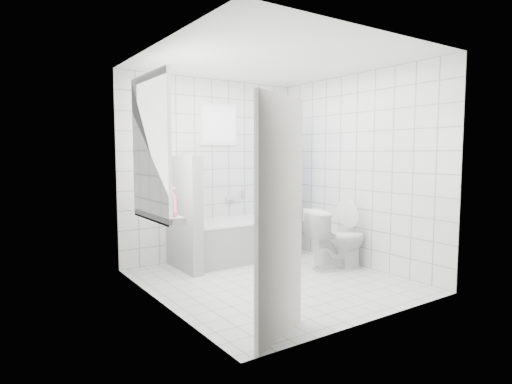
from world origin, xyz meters
TOP-DOWN VIEW (x-y plane):
  - ground at (0.00, 0.00)m, footprint 3.00×3.00m
  - ceiling at (0.00, 0.00)m, footprint 3.00×3.00m
  - wall_back at (0.00, 1.50)m, footprint 2.80×0.02m
  - wall_front at (0.00, -1.50)m, footprint 2.80×0.02m
  - wall_left at (-1.40, 0.00)m, footprint 0.02×3.00m
  - wall_right at (1.40, 0.00)m, footprint 0.02×3.00m
  - window_left at (-1.35, 0.30)m, footprint 0.01×0.90m
  - window_back at (0.10, 1.46)m, footprint 0.50×0.01m
  - window_sill at (-1.31, 0.30)m, footprint 0.18×1.02m
  - door at (-0.89, -1.30)m, footprint 0.73×0.39m
  - bathtub at (0.20, 1.12)m, footprint 1.60×0.77m
  - partition_wall at (-0.66, 1.07)m, footprint 0.15×0.85m
  - tiled_ledge at (1.13, 1.38)m, footprint 0.40×0.24m
  - toilet at (1.03, -0.04)m, footprint 0.87×0.61m
  - curtain_rod at (0.94, 1.10)m, footprint 0.02×0.80m
  - shower_curtain at (0.94, 0.97)m, footprint 0.14×0.48m
  - tub_faucet at (0.30, 1.46)m, footprint 0.18×0.06m
  - sill_bottles at (-1.30, 0.24)m, footprint 0.15×0.74m
  - ledge_bottles at (1.13, 1.35)m, footprint 0.19×0.14m

SIDE VIEW (x-z plane):
  - ground at x=0.00m, z-range 0.00..0.00m
  - tiled_ledge at x=1.13m, z-range 0.00..0.55m
  - bathtub at x=0.20m, z-range 0.00..0.58m
  - toilet at x=1.03m, z-range 0.00..0.81m
  - ledge_bottles at x=1.13m, z-range 0.54..0.82m
  - partition_wall at x=-0.66m, z-range 0.00..1.50m
  - tub_faucet at x=0.30m, z-range 0.82..0.88m
  - window_sill at x=-1.31m, z-range 0.82..0.90m
  - door at x=-0.89m, z-range 0.00..2.00m
  - sill_bottles at x=-1.30m, z-range 0.89..1.18m
  - shower_curtain at x=0.94m, z-range 0.21..1.99m
  - wall_back at x=0.00m, z-range 0.00..2.60m
  - wall_front at x=0.00m, z-range 0.00..2.60m
  - wall_left at x=-1.40m, z-range 0.00..2.60m
  - wall_right at x=1.40m, z-range 0.00..2.60m
  - window_left at x=-1.35m, z-range 0.90..2.30m
  - window_back at x=0.10m, z-range 1.70..2.20m
  - curtain_rod at x=0.94m, z-range 1.99..2.01m
  - ceiling at x=0.00m, z-range 2.60..2.60m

